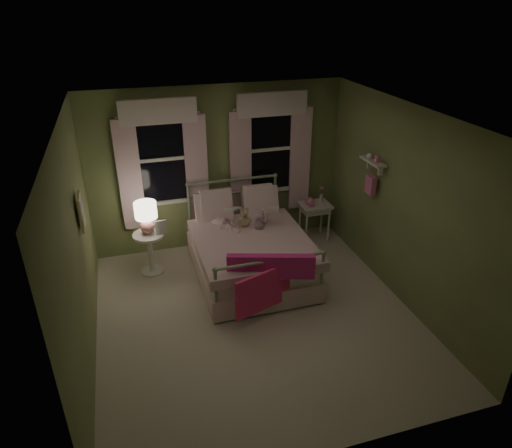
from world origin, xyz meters
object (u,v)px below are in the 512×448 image
object	(u,v)px
bed	(249,251)
nightstand_left	(150,248)
teddy_bear	(244,219)
table_lamp	(146,215)
child_left	(223,205)
nightstand_right	(315,210)
child_right	(259,203)

from	to	relation	value
bed	nightstand_left	distance (m)	1.47
teddy_bear	table_lamp	size ratio (longest dim) A/B	0.62
bed	child_left	xyz separation A→B (m)	(-0.28, 0.42, 0.59)
child_left	nightstand_right	distance (m)	1.71
teddy_bear	nightstand_right	world-z (taller)	teddy_bear
nightstand_left	table_lamp	distance (m)	0.54
teddy_bear	nightstand_left	distance (m)	1.45
teddy_bear	child_right	bearing A→B (deg)	29.50
bed	teddy_bear	world-z (taller)	bed
child_left	table_lamp	size ratio (longest dim) A/B	1.68
nightstand_right	child_left	bearing A→B (deg)	-169.31
child_left	nightstand_left	xyz separation A→B (m)	(-1.11, 0.04, -0.55)
teddy_bear	nightstand_left	world-z (taller)	teddy_bear
nightstand_left	nightstand_right	distance (m)	2.76
nightstand_left	nightstand_right	size ratio (longest dim) A/B	1.02
bed	table_lamp	distance (m)	1.57
nightstand_right	table_lamp	bearing A→B (deg)	-174.41
bed	child_left	world-z (taller)	child_left
child_left	child_right	xyz separation A→B (m)	(0.56, 0.00, -0.04)
child_right	teddy_bear	bearing A→B (deg)	50.01
nightstand_left	bed	bearing A→B (deg)	-18.32
child_right	teddy_bear	distance (m)	0.35
nightstand_left	nightstand_right	world-z (taller)	same
child_right	teddy_bear	xyz separation A→B (m)	(-0.28, -0.16, -0.15)
teddy_bear	nightstand_left	bearing A→B (deg)	171.92
child_left	nightstand_left	world-z (taller)	child_left
nightstand_right	teddy_bear	bearing A→B (deg)	-160.94
nightstand_right	bed	bearing A→B (deg)	-151.60
child_right	nightstand_right	bearing A→B (deg)	-143.43
child_left	nightstand_left	size ratio (longest dim) A/B	1.24
bed	table_lamp	world-z (taller)	bed
bed	nightstand_left	size ratio (longest dim) A/B	3.13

